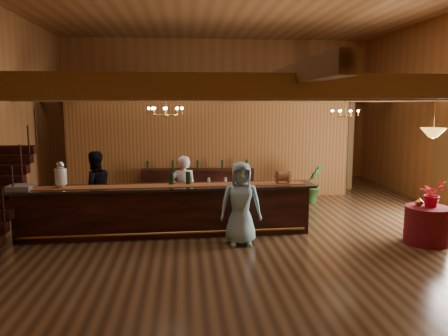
{
  "coord_description": "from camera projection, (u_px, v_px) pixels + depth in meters",
  "views": [
    {
      "loc": [
        -1.33,
        -10.42,
        3.0
      ],
      "look_at": [
        -0.31,
        0.79,
        1.34
      ],
      "focal_mm": 35.0,
      "sensor_mm": 36.0,
      "label": 1
    }
  ],
  "objects": [
    {
      "name": "backbar_shelf",
      "position": [
        198.0,
        185.0,
        13.69
      ],
      "size": [
        3.53,
        0.97,
        0.98
      ],
      "primitive_type": "cube",
      "rotation": [
        0.0,
        0.0,
        -0.12
      ],
      "color": "#3A150E",
      "rests_on": "floor"
    },
    {
      "name": "wall_back",
      "position": [
        218.0,
        110.0,
        17.32
      ],
      "size": [
        12.0,
        0.1,
        5.5
      ],
      "primitive_type": "cube",
      "color": "#955A2D",
      "rests_on": "floor"
    },
    {
      "name": "raffle_drum",
      "position": [
        283.0,
        176.0,
        10.19
      ],
      "size": [
        0.34,
        0.24,
        0.3
      ],
      "color": "#9A5A35",
      "rests_on": "tasting_bar"
    },
    {
      "name": "table_vase",
      "position": [
        419.0,
        199.0,
        9.49
      ],
      "size": [
        0.18,
        0.18,
        0.29
      ],
      "primitive_type": "imported",
      "rotation": [
        0.0,
        0.0,
        -0.36
      ],
      "color": "#B78536",
      "rests_on": "round_table"
    },
    {
      "name": "floor_plant",
      "position": [
        313.0,
        183.0,
        13.29
      ],
      "size": [
        0.82,
        0.74,
        1.23
      ],
      "primitive_type": "imported",
      "rotation": [
        0.0,
        0.0,
        0.34
      ],
      "color": "#28521F",
      "rests_on": "floor"
    },
    {
      "name": "bar_bottle_1",
      "position": [
        172.0,
        178.0,
        10.07
      ],
      "size": [
        0.07,
        0.07,
        0.3
      ],
      "primitive_type": "cylinder",
      "color": "black",
      "rests_on": "tasting_bar"
    },
    {
      "name": "bartender",
      "position": [
        183.0,
        191.0,
        10.68
      ],
      "size": [
        0.68,
        0.48,
        1.76
      ],
      "primitive_type": "imported",
      "rotation": [
        0.0,
        0.0,
        3.23
      ],
      "color": "white",
      "rests_on": "floor"
    },
    {
      "name": "bar_bottle_0",
      "position": [
        170.0,
        178.0,
        10.06
      ],
      "size": [
        0.07,
        0.07,
        0.3
      ],
      "primitive_type": "cylinder",
      "color": "black",
      "rests_on": "tasting_bar"
    },
    {
      "name": "glass_rack_tray",
      "position": [
        21.0,
        187.0,
        9.51
      ],
      "size": [
        0.5,
        0.5,
        0.1
      ],
      "primitive_type": "cube",
      "color": "gray",
      "rests_on": "tasting_bar"
    },
    {
      "name": "tasting_bar",
      "position": [
        166.0,
        210.0,
        10.02
      ],
      "size": [
        6.9,
        1.09,
        1.16
      ],
      "rotation": [
        0.0,
        0.0,
        0.03
      ],
      "color": "#3A150E",
      "rests_on": "floor"
    },
    {
      "name": "bar_bottle_3",
      "position": [
        189.0,
        178.0,
        10.11
      ],
      "size": [
        0.07,
        0.07,
        0.3
      ],
      "primitive_type": "cylinder",
      "color": "black",
      "rests_on": "tasting_bar"
    },
    {
      "name": "beam_grid",
      "position": [
        237.0,
        94.0,
        10.85
      ],
      "size": [
        11.9,
        13.9,
        0.39
      ],
      "color": "brown",
      "rests_on": "wall_left"
    },
    {
      "name": "bar_bottle_2",
      "position": [
        187.0,
        178.0,
        10.11
      ],
      "size": [
        0.07,
        0.07,
        0.3
      ],
      "primitive_type": "cylinder",
      "color": "black",
      "rests_on": "tasting_bar"
    },
    {
      "name": "wall_front",
      "position": [
        349.0,
        135.0,
        3.53
      ],
      "size": [
        12.0,
        0.1,
        5.5
      ],
      "primitive_type": "cube",
      "color": "#955A2D",
      "rests_on": "floor"
    },
    {
      "name": "staff_second",
      "position": [
        95.0,
        189.0,
        10.66
      ],
      "size": [
        1.13,
        1.04,
        1.87
      ],
      "primitive_type": "imported",
      "rotation": [
        0.0,
        0.0,
        3.61
      ],
      "color": "black",
      "rests_on": "floor"
    },
    {
      "name": "beverage_dispenser",
      "position": [
        61.0,
        175.0,
        9.68
      ],
      "size": [
        0.26,
        0.26,
        0.6
      ],
      "color": "silver",
      "rests_on": "tasting_bar"
    },
    {
      "name": "support_posts",
      "position": [
        242.0,
        165.0,
        10.1
      ],
      "size": [
        9.2,
        10.2,
        3.2
      ],
      "color": "brown",
      "rests_on": "floor"
    },
    {
      "name": "pendant_lamp",
      "position": [
        433.0,
        133.0,
        9.14
      ],
      "size": [
        0.52,
        0.52,
        0.9
      ],
      "color": "#B78536",
      "rests_on": "beam_grid"
    },
    {
      "name": "table_flowers",
      "position": [
        432.0,
        194.0,
        9.37
      ],
      "size": [
        0.65,
        0.62,
        0.57
      ],
      "primitive_type": "imported",
      "rotation": [
        0.0,
        0.0,
        0.42
      ],
      "color": "red",
      "rests_on": "round_table"
    },
    {
      "name": "partition_wall",
      "position": [
        210.0,
        149.0,
        14.0
      ],
      "size": [
        9.0,
        0.18,
        3.1
      ],
      "primitive_type": "cube",
      "color": "brown",
      "rests_on": "floor"
    },
    {
      "name": "backroom_boxes",
      "position": [
        213.0,
        171.0,
        16.14
      ],
      "size": [
        4.1,
        0.6,
        1.1
      ],
      "color": "#3A150E",
      "rests_on": "floor"
    },
    {
      "name": "window_right_back",
      "position": [
        447.0,
        157.0,
        12.12
      ],
      "size": [
        0.12,
        1.05,
        1.75
      ],
      "primitive_type": "cube",
      "color": "white",
      "rests_on": "wall_right"
    },
    {
      "name": "guest",
      "position": [
        241.0,
        204.0,
        9.29
      ],
      "size": [
        0.89,
        0.59,
        1.8
      ],
      "primitive_type": "imported",
      "rotation": [
        0.0,
        0.0,
        -0.02
      ],
      "color": "#85B9CF",
      "rests_on": "floor"
    },
    {
      "name": "chandelier_left",
      "position": [
        165.0,
        111.0,
        10.04
      ],
      "size": [
        0.8,
        0.8,
        0.51
      ],
      "color": "#B78536",
      "rests_on": "beam_grid"
    },
    {
      "name": "floor",
      "position": [
        239.0,
        226.0,
        10.83
      ],
      "size": [
        14.0,
        14.0,
        0.0
      ],
      "primitive_type": "plane",
      "color": "brown",
      "rests_on": "ground"
    },
    {
      "name": "round_table",
      "position": [
        427.0,
        225.0,
        9.44
      ],
      "size": [
        0.93,
        0.93,
        0.8
      ],
      "primitive_type": "cylinder",
      "color": "maroon",
      "rests_on": "floor"
    },
    {
      "name": "chandelier_right",
      "position": [
        345.0,
        113.0,
        12.31
      ],
      "size": [
        0.8,
        0.8,
        0.6
      ],
      "color": "#B78536",
      "rests_on": "beam_grid"
    }
  ]
}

